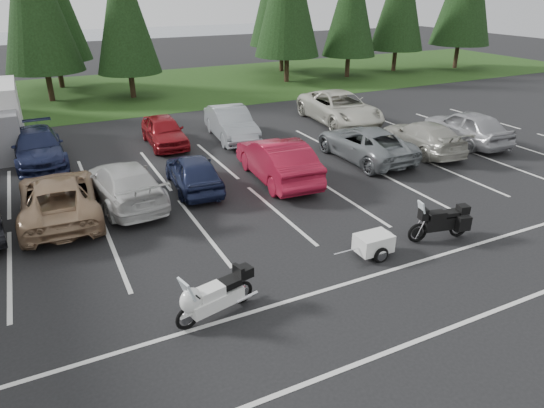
{
  "coord_description": "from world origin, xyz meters",
  "views": [
    {
      "loc": [
        -6.22,
        -12.01,
        7.0
      ],
      "look_at": [
        -0.5,
        -0.5,
        1.16
      ],
      "focal_mm": 32.0,
      "sensor_mm": 36.0,
      "label": 1
    }
  ],
  "objects_px": {
    "car_near_6": "(365,143)",
    "adventure_motorcycle": "(440,219)",
    "car_far_1": "(38,147)",
    "touring_motorcycle": "(215,292)",
    "car_near_4": "(193,172)",
    "car_near_8": "(467,127)",
    "car_near_3": "(124,183)",
    "car_far_3": "(231,124)",
    "car_far_4": "(340,108)",
    "car_near_7": "(422,137)",
    "car_near_2": "(59,198)",
    "car_near_5": "(277,160)",
    "car_far_2": "(164,131)",
    "cargo_trailer": "(373,245)"
  },
  "relations": [
    {
      "from": "adventure_motorcycle",
      "to": "car_near_5",
      "type": "bearing_deg",
      "value": 119.49
    },
    {
      "from": "car_far_1",
      "to": "car_far_3",
      "type": "bearing_deg",
      "value": -4.44
    },
    {
      "from": "car_far_3",
      "to": "car_far_4",
      "type": "bearing_deg",
      "value": 7.47
    },
    {
      "from": "car_near_2",
      "to": "car_near_5",
      "type": "relative_size",
      "value": 1.03
    },
    {
      "from": "car_far_4",
      "to": "touring_motorcycle",
      "type": "xyz_separation_m",
      "value": [
        -12.08,
        -13.08,
        -0.19
      ]
    },
    {
      "from": "car_near_7",
      "to": "touring_motorcycle",
      "type": "xyz_separation_m",
      "value": [
        -12.65,
        -7.25,
        -0.05
      ]
    },
    {
      "from": "car_near_8",
      "to": "car_far_1",
      "type": "xyz_separation_m",
      "value": [
        -18.48,
        6.02,
        -0.09
      ]
    },
    {
      "from": "car_near_8",
      "to": "car_far_1",
      "type": "distance_m",
      "value": 19.44
    },
    {
      "from": "car_near_2",
      "to": "car_near_3",
      "type": "xyz_separation_m",
      "value": [
        2.15,
        0.29,
        0.0
      ]
    },
    {
      "from": "car_near_7",
      "to": "car_near_8",
      "type": "bearing_deg",
      "value": -174.51
    },
    {
      "from": "car_far_1",
      "to": "touring_motorcycle",
      "type": "relative_size",
      "value": 2.12
    },
    {
      "from": "car_near_7",
      "to": "car_far_2",
      "type": "bearing_deg",
      "value": -25.56
    },
    {
      "from": "car_near_6",
      "to": "car_far_1",
      "type": "height_order",
      "value": "same"
    },
    {
      "from": "car_near_6",
      "to": "adventure_motorcycle",
      "type": "relative_size",
      "value": 2.32
    },
    {
      "from": "car_near_2",
      "to": "car_near_4",
      "type": "distance_m",
      "value": 4.7
    },
    {
      "from": "car_near_6",
      "to": "car_far_1",
      "type": "bearing_deg",
      "value": -24.71
    },
    {
      "from": "car_near_7",
      "to": "car_near_2",
      "type": "bearing_deg",
      "value": 5.7
    },
    {
      "from": "car_near_5",
      "to": "car_near_4",
      "type": "bearing_deg",
      "value": -6.01
    },
    {
      "from": "car_near_3",
      "to": "car_near_4",
      "type": "relative_size",
      "value": 1.25
    },
    {
      "from": "car_near_3",
      "to": "car_far_2",
      "type": "height_order",
      "value": "car_near_3"
    },
    {
      "from": "car_near_3",
      "to": "car_near_8",
      "type": "height_order",
      "value": "car_near_8"
    },
    {
      "from": "car_far_1",
      "to": "touring_motorcycle",
      "type": "xyz_separation_m",
      "value": [
        3.06,
        -13.28,
        -0.07
      ]
    },
    {
      "from": "car_near_5",
      "to": "cargo_trailer",
      "type": "relative_size",
      "value": 3.43
    },
    {
      "from": "car_near_7",
      "to": "car_far_1",
      "type": "distance_m",
      "value": 16.83
    },
    {
      "from": "touring_motorcycle",
      "to": "cargo_trailer",
      "type": "bearing_deg",
      "value": -6.64
    },
    {
      "from": "car_near_2",
      "to": "car_near_5",
      "type": "distance_m",
      "value": 7.88
    },
    {
      "from": "car_near_6",
      "to": "car_near_8",
      "type": "xyz_separation_m",
      "value": [
        5.73,
        -0.28,
        0.09
      ]
    },
    {
      "from": "car_far_1",
      "to": "car_near_7",
      "type": "bearing_deg",
      "value": -22.89
    },
    {
      "from": "car_near_2",
      "to": "car_far_3",
      "type": "bearing_deg",
      "value": -142.86
    },
    {
      "from": "car_near_8",
      "to": "car_near_2",
      "type": "bearing_deg",
      "value": 4.39
    },
    {
      "from": "car_near_4",
      "to": "car_near_8",
      "type": "relative_size",
      "value": 0.84
    },
    {
      "from": "car_near_5",
      "to": "car_far_3",
      "type": "relative_size",
      "value": 1.05
    },
    {
      "from": "car_near_6",
      "to": "car_far_1",
      "type": "xyz_separation_m",
      "value": [
        -12.75,
        5.75,
        0.0
      ]
    },
    {
      "from": "car_near_3",
      "to": "car_far_4",
      "type": "bearing_deg",
      "value": -160.52
    },
    {
      "from": "car_near_6",
      "to": "car_far_3",
      "type": "xyz_separation_m",
      "value": [
        -4.07,
        5.36,
        0.07
      ]
    },
    {
      "from": "car_near_4",
      "to": "car_near_8",
      "type": "bearing_deg",
      "value": -176.63
    },
    {
      "from": "car_near_2",
      "to": "car_near_3",
      "type": "height_order",
      "value": "car_near_3"
    },
    {
      "from": "car_near_5",
      "to": "car_near_6",
      "type": "distance_m",
      "value": 4.57
    },
    {
      "from": "car_near_5",
      "to": "car_near_6",
      "type": "xyz_separation_m",
      "value": [
        4.54,
        0.54,
        -0.11
      ]
    },
    {
      "from": "car_far_2",
      "to": "cargo_trailer",
      "type": "bearing_deg",
      "value": -77.18
    },
    {
      "from": "touring_motorcycle",
      "to": "car_far_1",
      "type": "bearing_deg",
      "value": 89.51
    },
    {
      "from": "car_near_3",
      "to": "touring_motorcycle",
      "type": "bearing_deg",
      "value": 89.86
    },
    {
      "from": "car_near_5",
      "to": "adventure_motorcycle",
      "type": "distance_m",
      "value": 6.83
    },
    {
      "from": "car_near_6",
      "to": "touring_motorcycle",
      "type": "relative_size",
      "value": 2.21
    },
    {
      "from": "car_near_6",
      "to": "car_far_3",
      "type": "bearing_deg",
      "value": -53.21
    },
    {
      "from": "car_near_4",
      "to": "touring_motorcycle",
      "type": "relative_size",
      "value": 1.71
    },
    {
      "from": "car_near_8",
      "to": "touring_motorcycle",
      "type": "height_order",
      "value": "car_near_8"
    },
    {
      "from": "car_near_3",
      "to": "car_near_5",
      "type": "distance_m",
      "value": 5.74
    },
    {
      "from": "car_near_6",
      "to": "car_near_3",
      "type": "bearing_deg",
      "value": 0.24
    },
    {
      "from": "car_far_1",
      "to": "car_near_8",
      "type": "bearing_deg",
      "value": -19.93
    }
  ]
}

